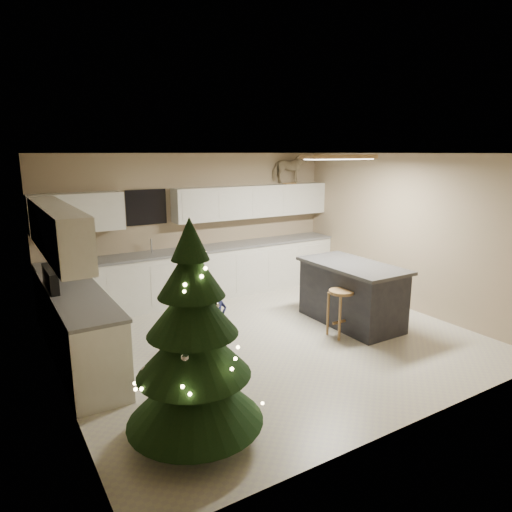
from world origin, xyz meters
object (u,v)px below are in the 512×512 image
bar_stool (341,302)px  rocking_horse (290,168)px  christmas_tree (194,353)px  island (351,293)px  toddler (218,317)px

bar_stool → rocking_horse: 3.46m
bar_stool → christmas_tree: size_ratio=0.33×
island → toddler: (-2.12, 0.39, -0.10)m
bar_stool → toddler: bearing=156.9°
island → bar_stool: (-0.49, -0.31, 0.04)m
bar_stool → rocking_horse: size_ratio=0.94×
island → bar_stool: bearing=-147.7°
christmas_tree → toddler: 2.24m
christmas_tree → rocking_horse: (3.84, 3.92, 1.45)m
christmas_tree → island: bearing=24.0°
bar_stool → toddler: toddler is taller
christmas_tree → rocking_horse: 5.68m
island → christmas_tree: size_ratio=0.81×
christmas_tree → bar_stool: bearing=22.4°
christmas_tree → rocking_horse: size_ratio=2.84×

